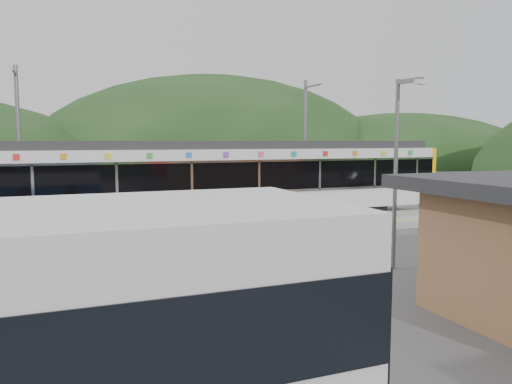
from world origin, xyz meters
name	(u,v)px	position (x,y,z in m)	size (l,w,h in m)	color
ground	(238,253)	(0.00, 0.00, 0.00)	(120.00, 120.00, 0.00)	#4C4C4F
hills	(321,219)	(6.19, 5.29, 0.00)	(146.00, 149.00, 26.00)	#1E3D19
platform	(210,232)	(0.00, 3.30, 0.15)	(26.00, 3.20, 0.30)	#9E9E99
yellow_line	(220,234)	(0.00, 2.00, 0.30)	(26.00, 0.10, 0.01)	yellow
train	(237,178)	(2.14, 6.00, 2.06)	(20.44, 3.01, 3.74)	black
catenary_mast_west	(19,143)	(-7.00, 8.56, 3.65)	(0.18, 1.80, 7.00)	slate
catenary_mast_east	(305,143)	(7.00, 8.56, 3.65)	(0.18, 1.80, 7.00)	slate
lamp_post	(399,157)	(3.57, -3.72, 3.31)	(0.37, 1.00, 5.52)	slate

